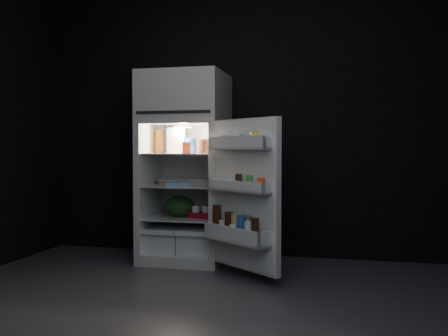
% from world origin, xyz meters
% --- Properties ---
extents(floor, '(4.00, 3.40, 0.00)m').
position_xyz_m(floor, '(0.00, 0.00, 0.00)').
color(floor, '#47474B').
rests_on(floor, ground).
extents(wall_back, '(4.00, 0.00, 2.70)m').
position_xyz_m(wall_back, '(0.00, 1.70, 1.35)').
color(wall_back, black).
rests_on(wall_back, ground).
extents(wall_front, '(4.00, 0.00, 2.70)m').
position_xyz_m(wall_front, '(0.00, -1.70, 1.35)').
color(wall_front, black).
rests_on(wall_front, ground).
extents(refrigerator, '(0.76, 0.71, 1.78)m').
position_xyz_m(refrigerator, '(-0.43, 1.32, 0.96)').
color(refrigerator, silver).
rests_on(refrigerator, ground).
extents(fridge_door, '(0.68, 0.60, 1.22)m').
position_xyz_m(fridge_door, '(0.25, 0.71, 0.68)').
color(fridge_door, silver).
rests_on(fridge_door, ground).
extents(milk_jug, '(0.19, 0.19, 0.24)m').
position_xyz_m(milk_jug, '(-0.51, 1.30, 1.15)').
color(milk_jug, white).
rests_on(milk_jug, refrigerator).
extents(mayo_jar, '(0.12, 0.12, 0.14)m').
position_xyz_m(mayo_jar, '(-0.38, 1.31, 1.10)').
color(mayo_jar, '#2058AE').
rests_on(mayo_jar, refrigerator).
extents(jam_jar, '(0.11, 0.11, 0.13)m').
position_xyz_m(jam_jar, '(-0.22, 1.26, 1.09)').
color(jam_jar, black).
rests_on(jam_jar, refrigerator).
extents(amber_bottle, '(0.11, 0.11, 0.22)m').
position_xyz_m(amber_bottle, '(-0.70, 1.34, 1.14)').
color(amber_bottle, orange).
rests_on(amber_bottle, refrigerator).
extents(small_carton, '(0.09, 0.08, 0.10)m').
position_xyz_m(small_carton, '(-0.35, 1.08, 1.08)').
color(small_carton, '#DF501A').
rests_on(small_carton, refrigerator).
extents(egg_carton, '(0.32, 0.12, 0.07)m').
position_xyz_m(egg_carton, '(-0.28, 1.18, 0.76)').
color(egg_carton, gray).
rests_on(egg_carton, refrigerator).
extents(pie, '(0.34, 0.34, 0.04)m').
position_xyz_m(pie, '(-0.57, 1.33, 0.75)').
color(pie, tan).
rests_on(pie, refrigerator).
extents(flat_package, '(0.22, 0.16, 0.04)m').
position_xyz_m(flat_package, '(-0.43, 1.07, 0.75)').
color(flat_package, '#94B7E5').
rests_on(flat_package, refrigerator).
extents(wrapped_pkg, '(0.15, 0.14, 0.05)m').
position_xyz_m(wrapped_pkg, '(-0.19, 1.38, 0.75)').
color(wrapped_pkg, beige).
rests_on(wrapped_pkg, refrigerator).
extents(produce_bag, '(0.31, 0.26, 0.20)m').
position_xyz_m(produce_bag, '(-0.47, 1.26, 0.52)').
color(produce_bag, '#193815').
rests_on(produce_bag, refrigerator).
extents(yogurt_tray, '(0.26, 0.19, 0.05)m').
position_xyz_m(yogurt_tray, '(-0.24, 1.22, 0.45)').
color(yogurt_tray, maroon).
rests_on(yogurt_tray, refrigerator).
extents(small_can_red, '(0.08, 0.08, 0.09)m').
position_xyz_m(small_can_red, '(-0.25, 1.47, 0.47)').
color(small_can_red, maroon).
rests_on(small_can_red, refrigerator).
extents(small_can_silver, '(0.09, 0.09, 0.09)m').
position_xyz_m(small_can_silver, '(-0.15, 1.40, 0.47)').
color(small_can_silver, '#B6B7BA').
rests_on(small_can_silver, refrigerator).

